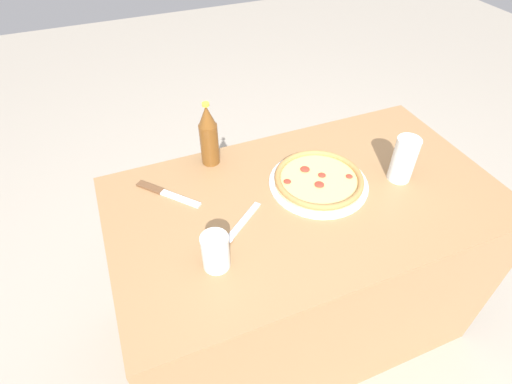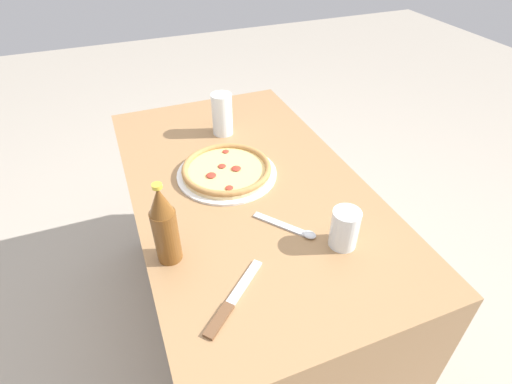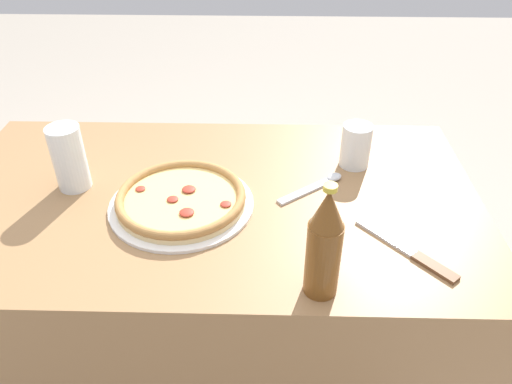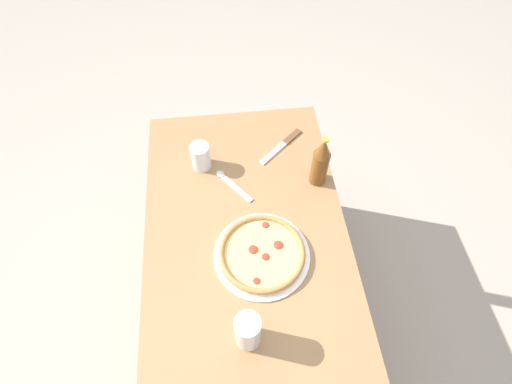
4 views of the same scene
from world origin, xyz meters
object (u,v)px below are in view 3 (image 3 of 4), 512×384
object	(u,v)px
glass_cola	(356,147)
spoon	(319,185)
beer_bottle	(324,244)
knife	(409,251)
pizza_salami	(181,200)
glass_iced_tea	(70,161)

from	to	relation	value
glass_cola	spoon	size ratio (longest dim) A/B	0.67
beer_bottle	knife	world-z (taller)	beer_bottle
pizza_salami	beer_bottle	distance (m)	0.39
glass_iced_tea	beer_bottle	world-z (taller)	beer_bottle
glass_cola	knife	bearing A→B (deg)	101.54
beer_bottle	spoon	world-z (taller)	beer_bottle
glass_cola	spoon	distance (m)	0.15
beer_bottle	knife	distance (m)	0.24
knife	glass_cola	bearing A→B (deg)	-78.46
beer_bottle	pizza_salami	bearing A→B (deg)	-40.37
pizza_salami	beer_bottle	xyz separation A→B (m)	(-0.29, 0.25, 0.09)
spoon	pizza_salami	bearing A→B (deg)	15.25
knife	spoon	size ratio (longest dim) A/B	1.17
glass_iced_tea	beer_bottle	distance (m)	0.64
glass_cola	beer_bottle	bearing A→B (deg)	74.57
beer_bottle	glass_iced_tea	bearing A→B (deg)	-29.94
pizza_salami	spoon	size ratio (longest dim) A/B	1.97
knife	spoon	bearing A→B (deg)	-54.58
beer_bottle	spoon	bearing A→B (deg)	-94.00
pizza_salami	knife	bearing A→B (deg)	163.24
pizza_salami	knife	distance (m)	0.50
spoon	knife	bearing A→B (deg)	125.42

